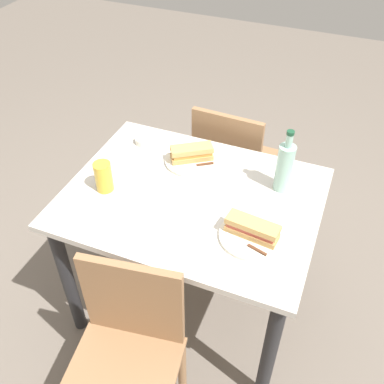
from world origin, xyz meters
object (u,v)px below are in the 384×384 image
Objects in this scene: chair_far at (128,349)px; beer_glass at (103,177)px; dining_table at (192,216)px; plate_near at (192,160)px; chair_near at (231,163)px; knife_far at (248,245)px; plate_far at (251,236)px; baguette_sandwich_far at (252,228)px; knife_near at (197,165)px; olive_bowl at (144,140)px; baguette_sandwich_near at (192,153)px; water_bottle at (285,167)px.

chair_far is 0.70m from beer_glass.
plate_near is at bearing -67.72° from dining_table.
chair_near reaches higher than plate_near.
plate_near is at bearing -46.45° from knife_far.
chair_far is 0.63m from plate_far.
beer_glass is at bearing -55.25° from chair_far.
knife_far is at bearing -127.77° from chair_far.
baguette_sandwich_far is (-0.39, 0.36, 0.04)m from plate_near.
knife_near is 0.47m from baguette_sandwich_far.
baguette_sandwich_far is 2.34× the size of olive_bowl.
knife_near is at bearing 84.56° from chair_near.
chair_near is (-0.00, -1.21, 0.00)m from chair_far.
olive_bowl reaches higher than knife_near.
beer_glass reaches higher than baguette_sandwich_far.
knife_far is at bearing 133.55° from baguette_sandwich_near.
knife_near is 0.52m from knife_far.
dining_table is 0.42m from beer_glass.
baguette_sandwich_near is 0.67× the size of water_bottle.
chair_near is at bearing -90.17° from chair_far.
baguette_sandwich_near is 1.13× the size of knife_far.
water_bottle reaches higher than baguette_sandwich_far.
knife_near is (0.05, -0.18, 0.14)m from dining_table.
chair_near is 0.85m from plate_far.
baguette_sandwich_far is at bearing 137.63° from plate_near.
chair_far is 1.21m from chair_near.
baguette_sandwich_near is at bearing -84.62° from chair_far.
beer_glass reaches higher than dining_table.
baguette_sandwich_near is 0.44m from water_bottle.
chair_far is at bearing 88.83° from dining_table.
chair_far is 4.92× the size of knife_far.
plate_near is at bearing 0.00° from baguette_sandwich_near.
knife_near is 0.47m from plate_far.
knife_far is 1.29× the size of beer_glass.
knife_near is (0.04, -0.79, 0.29)m from chair_far.
baguette_sandwich_far is at bearing 137.92° from knife_near.
beer_glass reaches higher than chair_near.
plate_far is at bearing 176.78° from beer_glass.
plate_near is 0.53m from baguette_sandwich_far.
beer_glass is at bearing 22.35° from water_bottle.
baguette_sandwich_near is 0.28m from olive_bowl.
chair_near is 0.67m from water_bottle.
knife_near reaches higher than plate_near.
beer_glass reaches higher than plate_near.
olive_bowl is (0.70, -0.08, -0.10)m from water_bottle.
chair_near is at bearing -89.17° from dining_table.
water_bottle is (-0.35, -0.80, 0.39)m from chair_far.
chair_near is 0.51m from baguette_sandwich_near.
olive_bowl is (0.36, -0.27, 0.14)m from dining_table.
chair_far reaches higher than olive_bowl.
chair_near is 3.44× the size of plate_far.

